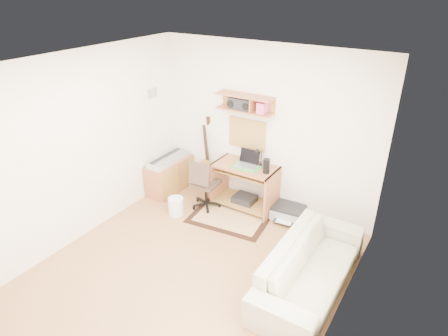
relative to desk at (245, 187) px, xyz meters
The scene contains 22 objects.
floor 1.77m from the desk, 84.23° to the right, with size 3.60×4.00×0.01m, color #AC7A47.
ceiling 2.82m from the desk, 84.23° to the right, with size 3.60×4.00×0.01m, color white.
back_wall 0.98m from the desk, 58.09° to the left, with size 3.60×0.01×2.60m, color white.
left_wall 2.55m from the desk, 133.39° to the right, with size 0.01×4.00×2.60m, color white.
right_wall 2.78m from the desk, 41.07° to the right, with size 0.01×4.00×2.60m, color white.
wall_shelf 1.34m from the desk, 129.94° to the left, with size 0.90×0.25×0.26m, color #B1683E.
cork_board 0.84m from the desk, 116.23° to the left, with size 0.64×0.03×0.49m, color tan.
wall_photo 2.11m from the desk, behind, with size 0.02×0.20×0.15m, color #4C8CBF.
desk is the anchor object (origin of this frame).
laptop 0.50m from the desk, 39.55° to the right, with size 0.33×0.33×0.25m, color silver, non-canonical shape.
speaker 0.62m from the desk, ahead, with size 0.10×0.10×0.23m, color black.
desk_lamp 0.57m from the desk, 35.55° to the left, with size 0.09×0.09×0.28m, color black, non-canonical shape.
pencil_cup 0.52m from the desk, 19.63° to the left, with size 0.08×0.08×0.11m, color #324A97.
boombox 1.33m from the desk, 143.03° to the left, with size 0.36×0.16×0.18m, color black.
rug 0.57m from the desk, 94.00° to the right, with size 1.20×0.80×0.02m, color beige.
task_chair 0.63m from the desk, 148.80° to the right, with size 0.44×0.44×0.87m, color #3C2D23, non-canonical shape.
cabinet 1.42m from the desk, behind, with size 0.40×0.90×0.55m, color #B1683E.
music_keyboard 1.43m from the desk, behind, with size 0.27×0.87×0.08m, color #B2B5BA.
guitar 0.93m from the desk, behind, with size 0.35×0.22×1.33m, color #AE8335, non-canonical shape.
waste_basket 1.14m from the desk, 136.56° to the right, with size 0.24×0.24×0.29m, color white.
printer 0.80m from the desk, ahead, with size 0.51×0.39×0.19m, color #A5A8AA.
sofa 1.95m from the desk, 36.95° to the right, with size 2.00×0.58×0.78m, color beige.
Camera 1 is at (2.43, -3.08, 3.42)m, focal length 31.20 mm.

